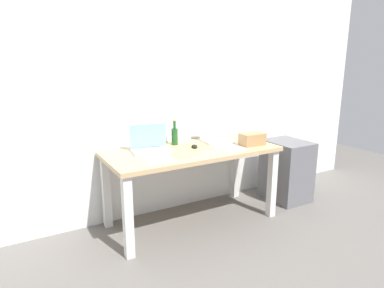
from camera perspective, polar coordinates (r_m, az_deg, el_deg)
ground_plane at (r=3.35m, az=0.00°, el=-12.94°), size 8.00×8.00×0.00m
back_wall at (r=3.37m, az=-3.59°, el=10.22°), size 5.20×0.08×2.60m
desk at (r=3.12m, az=0.00°, el=-2.71°), size 1.61×0.71×0.72m
laptop_left at (r=3.03m, az=-7.17°, el=-0.27°), size 0.37×0.28×0.24m
laptop_right at (r=3.41m, az=4.10°, el=1.24°), size 0.31×0.26×0.22m
beer_bottle at (r=3.25m, az=-2.99°, el=1.45°), size 0.06×0.06×0.25m
computer_mouse at (r=3.13m, az=0.43°, el=-0.41°), size 0.09×0.12×0.03m
cardboard_box at (r=3.29m, az=10.26°, el=0.81°), size 0.24×0.15×0.12m
paper_sheet_front_left at (r=2.83m, az=-5.97°, el=-2.36°), size 0.26×0.33×0.00m
paper_sheet_front_right at (r=3.17m, az=6.48°, el=-0.60°), size 0.24×0.32×0.00m
paper_sheet_near_back at (r=3.20m, az=0.69°, el=-0.40°), size 0.24×0.32×0.00m
paper_yellow_folder at (r=2.98m, az=-1.68°, el=-1.48°), size 0.26×0.33×0.00m
filing_cabinet at (r=3.88m, az=15.83°, el=-4.37°), size 0.40×0.48×0.67m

